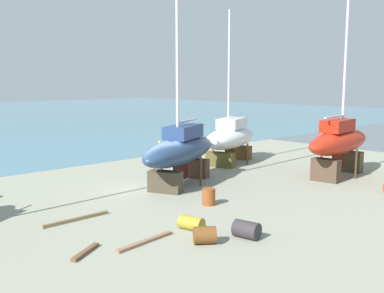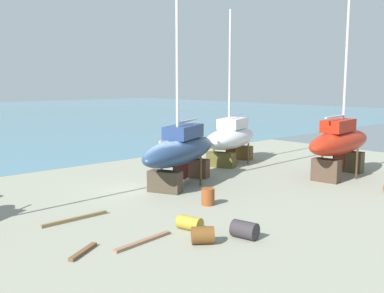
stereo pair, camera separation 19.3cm
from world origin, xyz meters
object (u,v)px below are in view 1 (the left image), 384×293
sailboat_far_slipway (339,142)px  sailboat_large_starboard (230,138)px  worker (160,153)px  barrel_ochre (191,223)px  barrel_rust_far (247,230)px  sailboat_mid_port (181,150)px  barrel_tipped_left (209,197)px  barrel_tipped_center (205,235)px

sailboat_far_slipway → sailboat_large_starboard: 7.44m
worker → barrel_ochre: worker is taller
barrel_ochre → barrel_rust_far: barrel_rust_far is taller
sailboat_mid_port → barrel_rust_far: 8.91m
worker → barrel_rust_far: worker is taller
sailboat_large_starboard → barrel_rust_far: bearing=23.5°
sailboat_far_slipway → barrel_rust_far: bearing=-172.7°
sailboat_large_starboard → barrel_tipped_left: sailboat_large_starboard is taller
sailboat_large_starboard → barrel_rust_far: 14.93m
barrel_tipped_center → worker: bearing=57.6°
barrel_tipped_left → sailboat_large_starboard: bearing=37.3°
sailboat_far_slipway → sailboat_mid_port: bearing=142.1°
barrel_ochre → barrel_tipped_left: barrel_tipped_left is taller
sailboat_mid_port → barrel_tipped_left: size_ratio=15.61×
sailboat_mid_port → barrel_tipped_left: bearing=40.5°
sailboat_far_slipway → sailboat_large_starboard: (-1.36, 7.30, -0.29)m
barrel_tipped_center → sailboat_large_starboard: bearing=39.3°
sailboat_far_slipway → barrel_ochre: bearing=177.8°
sailboat_large_starboard → barrel_ochre: (-11.41, -8.48, -1.46)m
barrel_tipped_center → barrel_rust_far: bearing=-22.9°
barrel_tipped_center → barrel_tipped_left: (3.51, 3.33, 0.08)m
worker → barrel_rust_far: size_ratio=1.88×
sailboat_far_slipway → barrel_tipped_center: sailboat_far_slipway is taller
sailboat_far_slipway → sailboat_large_starboard: size_ratio=1.22×
barrel_ochre → barrel_rust_far: 2.14m
sailboat_mid_port → barrel_ochre: sailboat_mid_port is taller
barrel_tipped_left → worker: bearing=64.5°
sailboat_far_slipway → barrel_ochre: (-12.78, -1.18, -1.75)m
sailboat_far_slipway → worker: bearing=113.4°
sailboat_large_starboard → worker: (-4.35, 2.26, -0.84)m
sailboat_mid_port → worker: sailboat_mid_port is taller
sailboat_far_slipway → barrel_tipped_left: (-9.89, 0.80, -1.63)m
sailboat_mid_port → barrel_rust_far: (-3.84, -7.89, -1.54)m
sailboat_mid_port → worker: bearing=-141.2°
sailboat_large_starboard → barrel_ochre: sailboat_large_starboard is taller
worker → barrel_ochre: 12.87m
sailboat_mid_port → worker: size_ratio=6.98×
barrel_tipped_center → barrel_rust_far: (1.46, -0.62, 0.01)m
barrel_ochre → sailboat_far_slipway: bearing=5.3°
sailboat_mid_port → sailboat_large_starboard: 7.20m
barrel_rust_far → sailboat_far_slipway: bearing=14.8°
barrel_ochre → barrel_rust_far: (0.85, -1.97, 0.05)m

